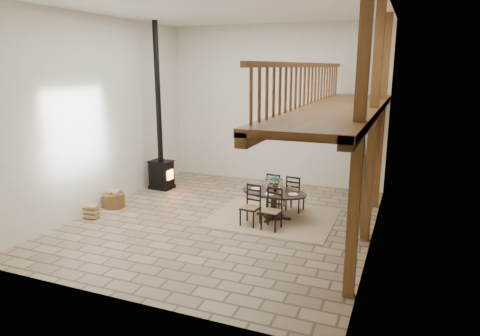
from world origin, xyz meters
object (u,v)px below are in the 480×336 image
at_px(dining_table, 274,202).
at_px(log_stack, 91,212).
at_px(wood_stove, 161,153).
at_px(log_basket, 114,200).

distance_m(dining_table, log_stack, 4.58).
relative_size(dining_table, wood_stove, 0.39).
bearing_deg(dining_table, wood_stove, 169.66).
height_order(dining_table, log_stack, dining_table).
bearing_deg(log_basket, log_stack, -87.68).
bearing_deg(wood_stove, log_basket, -92.32).
relative_size(wood_stove, log_basket, 8.65).
xyz_separation_m(dining_table, log_basket, (-4.27, -0.80, -0.20)).
bearing_deg(wood_stove, dining_table, -12.98).
bearing_deg(dining_table, log_basket, -162.62).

